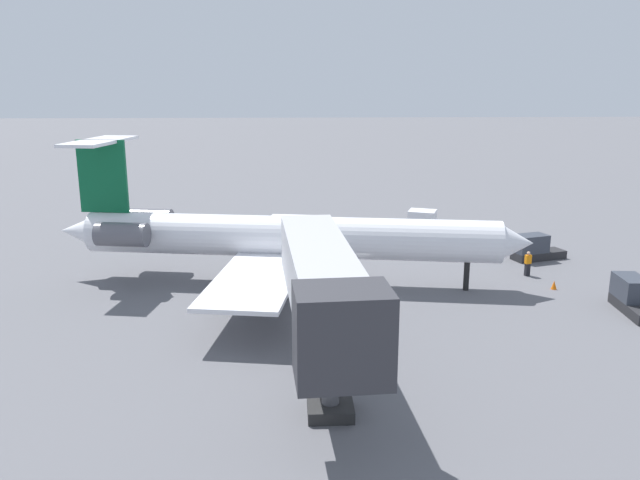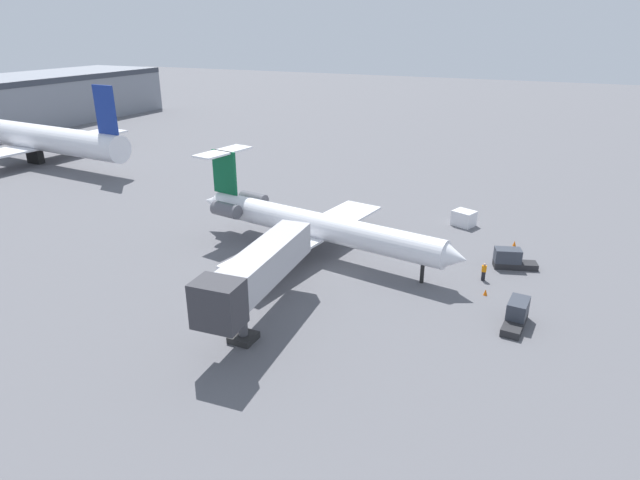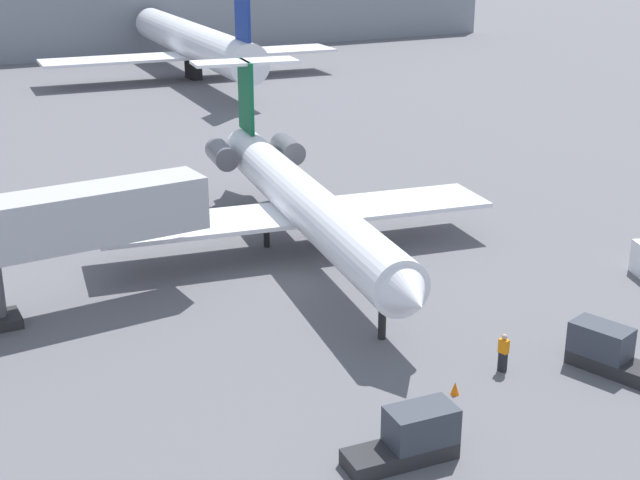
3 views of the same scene
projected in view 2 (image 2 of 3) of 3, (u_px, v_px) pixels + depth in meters
name	position (u px, v px, depth m)	size (l,w,h in m)	color
ground_plane	(347.00, 267.00, 51.69)	(400.00, 400.00, 0.10)	#5B5B60
regional_jet	(310.00, 224.00, 53.47)	(22.68, 30.41, 9.16)	white
jet_bridge	(253.00, 274.00, 39.64)	(14.55, 3.85, 6.19)	#ADADB2
ground_crew_marshaller	(484.00, 272.00, 48.59)	(0.35, 0.45, 1.69)	black
baggage_tug_lead	(511.00, 259.00, 51.15)	(2.51, 4.23, 1.90)	#262628
baggage_tug_trailing	(517.00, 315.00, 41.44)	(4.10, 1.71, 1.90)	#262628
cargo_container_uld	(464.00, 218.00, 61.88)	(2.64, 2.86, 1.76)	silver
traffic_cone_near	(485.00, 292.00, 46.11)	(0.36, 0.36, 0.55)	orange
traffic_cone_mid	(514.00, 243.00, 56.39)	(0.36, 0.36, 0.55)	orange
parked_airliner_west_mid	(32.00, 137.00, 88.41)	(35.40, 41.91, 13.59)	white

